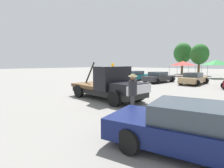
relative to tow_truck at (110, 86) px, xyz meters
The scene contains 12 objects.
ground_plane 0.99m from the tow_truck, behind, with size 160.00×160.00×0.00m, color gray.
tow_truck is the anchor object (origin of this frame).
foreground_car 7.46m from the tow_truck, 26.39° to the right, with size 5.58×3.11×1.34m.
person_near_truck 3.43m from the tow_truck, 27.52° to the right, with size 0.42×0.42×1.88m.
parked_car_navy 16.82m from the tow_truck, 131.64° to the left, with size 2.86×4.86×1.34m.
parked_car_teal 13.81m from the tow_truck, 119.07° to the left, with size 2.89×5.06×1.34m.
parked_car_charcoal 12.20m from the tow_truck, 104.31° to the left, with size 2.72×4.86×1.34m.
parked_car_tan 12.79m from the tow_truck, 86.10° to the left, with size 2.40×4.70×1.34m.
canopy_tent_red 25.41m from the tow_truck, 102.05° to the left, with size 3.56×3.56×2.80m.
canopy_tent_green 23.83m from the tow_truck, 88.82° to the left, with size 3.40×3.40×2.95m.
tree_left 33.27m from the tow_truck, 104.54° to the left, with size 3.94×3.94×7.03m.
tree_right 29.81m from the tow_truck, 97.53° to the left, with size 3.51×3.51×6.26m.
Camera 1 is at (8.25, -8.07, 2.37)m, focal length 28.00 mm.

